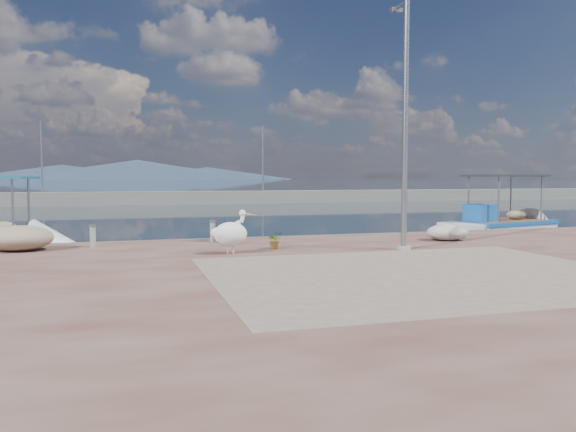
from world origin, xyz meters
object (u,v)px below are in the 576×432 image
(boat_right, at_px, (503,229))
(bollard_near, at_px, (213,230))
(lamp_post, at_px, (405,133))
(pelican, at_px, (231,233))

(boat_right, xyz_separation_m, bollard_near, (-13.51, -3.46, 0.64))
(boat_right, relative_size, lamp_post, 0.97)
(pelican, distance_m, lamp_post, 5.61)
(boat_right, relative_size, pelican, 5.45)
(boat_right, height_order, lamp_post, lamp_post)
(boat_right, bearing_deg, bollard_near, -179.84)
(pelican, relative_size, bollard_near, 1.79)
(boat_right, height_order, bollard_near, boat_right)
(pelican, bearing_deg, bollard_near, 100.48)
(boat_right, xyz_separation_m, lamp_post, (-8.59, -6.87, 3.56))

